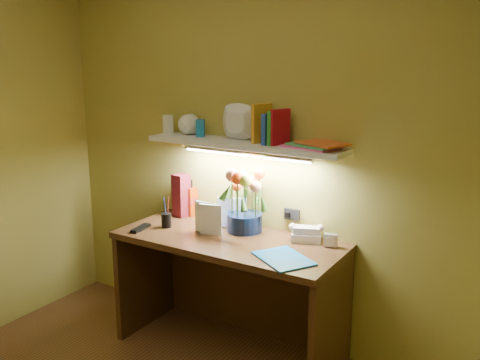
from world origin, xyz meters
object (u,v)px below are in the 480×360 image
(desk, at_px, (229,295))
(flower_bouquet, at_px, (245,201))
(telephone, at_px, (306,232))
(desk_clock, at_px, (331,240))
(whisky_bottle, at_px, (191,198))

(desk, relative_size, flower_bouquet, 3.56)
(telephone, bearing_deg, desk_clock, -29.31)
(telephone, height_order, desk_clock, telephone)
(flower_bouquet, xyz_separation_m, desk_clock, (0.57, 0.02, -0.16))
(desk_clock, height_order, whisky_bottle, whisky_bottle)
(whisky_bottle, bearing_deg, desk, -28.46)
(flower_bouquet, distance_m, desk_clock, 0.59)
(desk, xyz_separation_m, telephone, (0.42, 0.20, 0.43))
(flower_bouquet, bearing_deg, whisky_bottle, 169.45)
(desk, bearing_deg, flower_bouquet, 86.16)
(desk, bearing_deg, whisky_bottle, 151.54)
(desk, distance_m, flower_bouquet, 0.60)
(desk_clock, xyz_separation_m, whisky_bottle, (-1.06, 0.07, 0.09))
(flower_bouquet, bearing_deg, desk_clock, 1.61)
(flower_bouquet, relative_size, telephone, 2.27)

